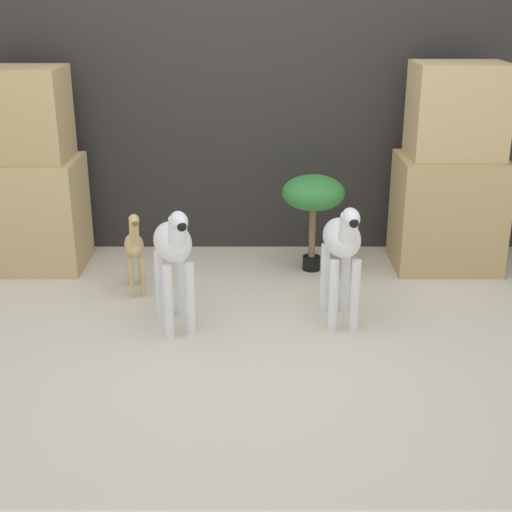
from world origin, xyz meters
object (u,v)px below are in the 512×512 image
at_px(zebra_left, 172,250).
at_px(giraffe_figurine, 132,245).
at_px(zebra_right, 340,246).
at_px(potted_palm_front, 311,196).

height_order(zebra_left, giraffe_figurine, zebra_left).
xyz_separation_m(zebra_right, zebra_left, (-0.87, -0.06, 0.00)).
bearing_deg(zebra_right, zebra_left, -175.81).
bearing_deg(giraffe_figurine, potted_palm_front, 19.33).
distance_m(zebra_right, giraffe_figurine, 1.23).
bearing_deg(zebra_right, giraffe_figurine, 161.00).
bearing_deg(giraffe_figurine, zebra_left, -58.33).
xyz_separation_m(zebra_right, potted_palm_front, (-0.09, 0.77, 0.05)).
distance_m(zebra_right, zebra_left, 0.87).
height_order(zebra_right, giraffe_figurine, zebra_right).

